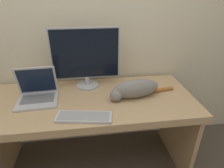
{
  "coord_description": "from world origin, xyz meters",
  "views": [
    {
      "loc": [
        0.0,
        -0.93,
        1.53
      ],
      "look_at": [
        0.17,
        0.32,
        0.88
      ],
      "focal_mm": 30.0,
      "sensor_mm": 36.0,
      "label": 1
    }
  ],
  "objects": [
    {
      "name": "laptop",
      "position": [
        -0.41,
        0.38,
        0.79
      ],
      "size": [
        0.31,
        0.26,
        0.26
      ],
      "rotation": [
        0.0,
        0.0,
        0.05
      ],
      "color": "#B7B7BC",
      "rests_on": "desk"
    },
    {
      "name": "external_keyboard",
      "position": [
        -0.05,
        0.1,
        0.75
      ],
      "size": [
        0.39,
        0.18,
        0.02
      ],
      "rotation": [
        0.0,
        0.0,
        -0.16
      ],
      "color": "#BCBCC1",
      "rests_on": "desk"
    },
    {
      "name": "monitor",
      "position": [
        -0.02,
        0.57,
        1.01
      ],
      "size": [
        0.57,
        0.2,
        0.51
      ],
      "color": "#B2B2B7",
      "rests_on": "desk"
    },
    {
      "name": "desk",
      "position": [
        0.0,
        0.35,
        0.6
      ],
      "size": [
        1.65,
        0.7,
        0.74
      ],
      "color": "tan",
      "rests_on": "ground_plane"
    },
    {
      "name": "cat",
      "position": [
        0.35,
        0.33,
        0.82
      ],
      "size": [
        0.56,
        0.19,
        0.15
      ],
      "rotation": [
        0.0,
        0.0,
        0.14
      ],
      "color": "gray",
      "rests_on": "desk"
    },
    {
      "name": "wall_back",
      "position": [
        0.0,
        0.76,
        1.3
      ],
      "size": [
        6.4,
        0.06,
        2.6
      ],
      "color": "beige",
      "rests_on": "ground_plane"
    }
  ]
}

